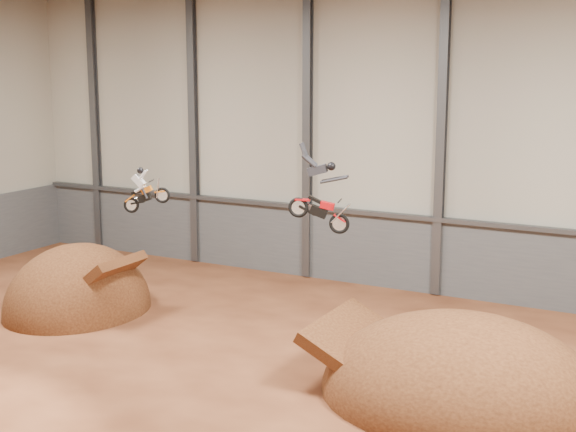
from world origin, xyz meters
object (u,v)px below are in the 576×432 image
(takeoff_ramp, at_px, (79,311))
(fmx_rider_a, at_px, (149,185))
(fmx_rider_b, at_px, (316,189))
(landing_ramp, at_px, (460,396))

(takeoff_ramp, relative_size, fmx_rider_a, 3.73)
(takeoff_ramp, bearing_deg, fmx_rider_a, -18.80)
(takeoff_ramp, relative_size, fmx_rider_b, 2.24)
(landing_ramp, height_order, fmx_rider_b, fmx_rider_b)
(landing_ramp, bearing_deg, fmx_rider_a, -176.27)
(fmx_rider_a, height_order, fmx_rider_b, fmx_rider_b)
(landing_ramp, relative_size, fmx_rider_a, 5.04)
(fmx_rider_a, bearing_deg, takeoff_ramp, 140.33)
(takeoff_ramp, xyz_separation_m, fmx_rider_a, (5.48, -1.86, 6.12))
(landing_ramp, xyz_separation_m, fmx_rider_a, (-11.64, -0.76, 6.12))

